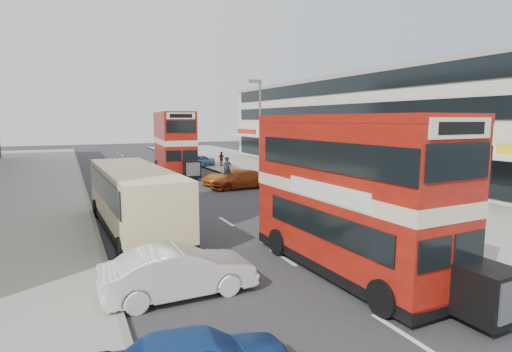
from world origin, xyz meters
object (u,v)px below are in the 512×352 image
bus_second (174,143)px  pedestrian_far (221,159)px  bus_main (350,194)px  coach (134,197)px  car_right_c (196,161)px  pedestrian_near (297,176)px  car_right_a (241,180)px  cyclist (228,176)px  car_left_front (179,272)px  street_lamp (259,124)px  car_right_b (230,177)px

bus_second → pedestrian_far: bus_second is taller
bus_main → coach: bus_main is taller
car_right_c → pedestrian_near: (2.38, -17.21, 0.41)m
car_right_a → cyclist: cyclist is taller
car_right_c → car_left_front: bearing=-17.4°
coach → cyclist: 13.48m
coach → car_right_c: size_ratio=2.63×
bus_main → car_right_c: 31.96m
street_lamp → coach: bearing=-137.8°
car_right_a → car_right_b: bearing=-179.8°
coach → pedestrian_near: bearing=24.4°
bus_main → pedestrian_near: size_ratio=4.97×
bus_main → car_right_b: 19.54m
car_right_a → pedestrian_near: bearing=47.2°
bus_second → car_right_b: (2.35, -8.33, -2.33)m
coach → pedestrian_far: coach is taller
car_left_front → pedestrian_near: pedestrian_near is taller
bus_second → cyclist: 9.35m
car_right_a → cyclist: 1.54m
car_left_front → pedestrian_far: (12.35, 30.42, 0.18)m
car_right_a → car_right_c: bearing=174.1°
car_left_front → pedestrian_near: 18.46m
street_lamp → car_right_c: street_lamp is taller
pedestrian_far → car_left_front: bearing=-133.2°
coach → car_right_b: (8.90, 10.97, -0.99)m
pedestrian_far → cyclist: 12.91m
street_lamp → car_right_a: size_ratio=1.76×
car_right_b → pedestrian_far: bearing=162.2°
street_lamp → pedestrian_far: (1.49, 12.74, -3.87)m
pedestrian_near → cyclist: cyclist is taller
car_right_c → cyclist: (-1.35, -13.00, 0.09)m
car_right_b → car_right_c: size_ratio=1.13×
car_right_c → bus_second: bearing=-38.8°
coach → pedestrian_far: size_ratio=6.87×
car_right_b → pedestrian_far: (3.57, 11.74, 0.29)m
bus_main → pedestrian_far: size_ratio=6.11×
street_lamp → bus_second: street_lamp is taller
street_lamp → bus_main: (-5.22, -18.18, -2.10)m
car_right_a → car_left_front: bearing=-30.5°
bus_main → bus_second: 27.52m
street_lamp → car_left_front: size_ratio=1.82×
coach → car_right_c: bearing=64.7°
pedestrian_far → street_lamp: bearing=-117.8°
car_right_b → car_right_a: bearing=1.9°
coach → car_left_front: bearing=-91.7°
bus_main → car_left_front: (-5.64, 0.50, -1.95)m
bus_main → cyclist: size_ratio=4.06×
street_lamp → car_left_front: 21.13m
coach → car_right_a: bearing=42.4°
bus_main → car_right_b: bearing=-101.1°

